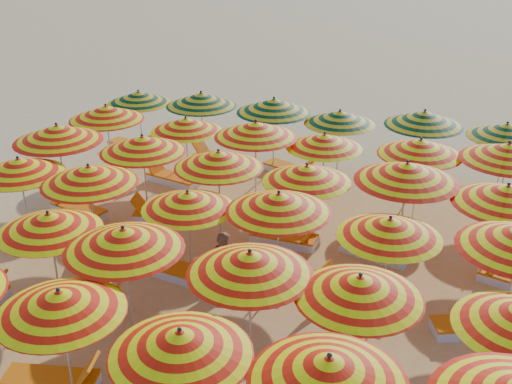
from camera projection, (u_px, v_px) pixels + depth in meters
ground at (249, 259)px, 15.72m from camera, size 120.00×120.00×0.00m
umbrella_2 at (60, 302)px, 10.50m from camera, size 2.77×2.77×2.33m
umbrella_3 at (180, 343)px, 9.52m from camera, size 2.68×2.68×2.34m
umbrella_4 at (329, 370)px, 8.84m from camera, size 2.93×2.93×2.44m
umbrella_7 at (49, 223)px, 13.10m from camera, size 2.21×2.21×2.31m
umbrella_8 at (124, 239)px, 12.17m from camera, size 2.98×2.98×2.47m
umbrella_9 at (250, 263)px, 11.41m from camera, size 2.99×2.99×2.44m
umbrella_10 at (360, 287)px, 10.83m from camera, size 2.41×2.41×2.37m
umbrella_12 at (19, 166)px, 15.78m from camera, size 2.68×2.68×2.33m
umbrella_13 at (89, 175)px, 15.04m from camera, size 2.43×2.43×2.44m
umbrella_14 at (188, 201)px, 14.22m from camera, size 2.58×2.58×2.22m
umbrella_15 at (279, 203)px, 13.68m from camera, size 2.99×2.99×2.44m
umbrella_16 at (390, 228)px, 12.91m from camera, size 2.62×2.62×2.29m
umbrella_18 at (57, 133)px, 17.36m from camera, size 2.86×2.86×2.57m
umbrella_19 at (143, 144)px, 16.91m from camera, size 2.31×2.31×2.44m
umbrella_20 at (219, 160)px, 16.01m from camera, size 2.46×2.46×2.40m
umbrella_21 at (307, 174)px, 15.42m from camera, size 2.64×2.64×2.30m
umbrella_22 at (407, 172)px, 14.85m from camera, size 2.64×2.64×2.59m
umbrella_23 at (507, 195)px, 13.91m from camera, size 3.09×3.09×2.50m
umbrella_24 at (106, 113)px, 19.43m from camera, size 2.92×2.92×2.42m
umbrella_25 at (186, 125)px, 18.88m from camera, size 2.25×2.25×2.25m
umbrella_26 at (256, 130)px, 17.83m from camera, size 2.63×2.63×2.49m
umbrella_27 at (324, 141)px, 17.61m from camera, size 2.74×2.74×2.25m
umbrella_28 at (420, 147)px, 16.86m from camera, size 2.61×2.61×2.38m
umbrella_29 at (508, 152)px, 16.16m from camera, size 2.56×2.56×2.53m
umbrella_30 at (139, 97)px, 21.36m from camera, size 2.17×2.17×2.27m
umbrella_31 at (201, 99)px, 20.65m from camera, size 2.82×2.82×2.44m
umbrella_32 at (274, 106)px, 19.87m from camera, size 3.11×3.11×2.49m
umbrella_33 at (340, 117)px, 19.36m from camera, size 2.49×2.49×2.30m
umbrella_34 at (424, 118)px, 18.82m from camera, size 3.00×3.00×2.46m
umbrella_35 at (506, 131)px, 18.22m from camera, size 2.64×2.64×2.32m
lounger_1 at (53, 381)px, 11.55m from camera, size 1.82×0.95×0.69m
lounger_4 at (82, 307)px, 13.62m from camera, size 1.81×0.91×0.69m
lounger_5 at (117, 255)px, 15.61m from camera, size 1.83×1.16×0.69m
lounger_6 at (166, 268)px, 15.08m from camera, size 1.80×0.83×0.69m
lounger_7 at (250, 281)px, 14.56m from camera, size 1.83×1.09×0.69m
lounger_8 at (356, 297)px, 13.98m from camera, size 1.82×1.01×0.69m
lounger_9 at (476, 325)px, 13.04m from camera, size 1.82×1.24×0.69m
lounger_10 at (78, 209)px, 17.90m from camera, size 1.82×0.99×0.69m
lounger_11 at (164, 215)px, 17.57m from camera, size 1.82×0.94×0.69m
lounger_12 at (286, 238)px, 16.39m from camera, size 1.75×0.62×0.69m
lounger_13 at (377, 251)px, 15.77m from camera, size 1.82×0.95×0.69m
lounger_15 at (172, 178)px, 19.87m from camera, size 1.81×0.92×0.69m
lounger_16 at (132, 146)px, 22.42m from camera, size 1.82×0.95×0.69m
lounger_17 at (218, 158)px, 21.36m from camera, size 1.79×0.80×0.69m
lounger_18 at (290, 169)px, 20.50m from camera, size 1.83×1.11×0.69m
beachgoer_b at (223, 258)px, 14.47m from camera, size 0.79×0.72×1.33m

